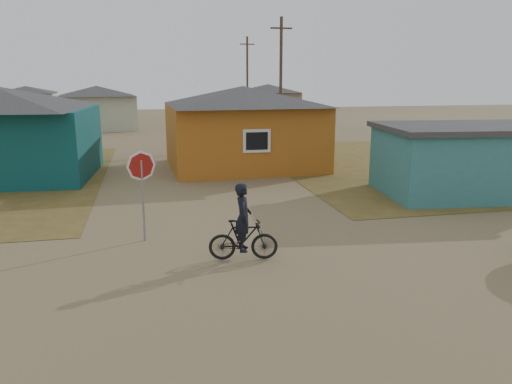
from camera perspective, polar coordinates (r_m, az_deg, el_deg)
ground at (r=10.88m, az=-0.43°, el=-10.40°), size 120.00×120.00×0.00m
grass_ne at (r=28.19m, az=22.65°, el=3.22°), size 20.00×18.00×0.00m
house_yellow at (r=24.31m, az=-1.46°, el=7.56°), size 7.72×6.76×3.90m
shed_turquoise at (r=20.18m, az=22.85°, el=3.42°), size 6.71×4.93×2.60m
house_pale_west at (r=44.02m, az=-17.65°, el=9.23°), size 7.04×6.15×3.60m
house_beige_east at (r=51.26m, az=1.35°, el=10.29°), size 6.95×6.05×3.60m
house_pale_north at (r=57.09m, az=-24.69°, el=9.30°), size 6.28×5.81×3.40m
utility_pole_near at (r=32.90m, az=2.85°, el=12.70°), size 1.40×0.20×8.00m
utility_pole_far at (r=48.71m, az=-1.00°, el=12.83°), size 1.40×0.20×8.00m
stop_sign at (r=13.45m, az=-12.93°, el=1.90°), size 0.80×0.06×2.45m
cyclist at (r=12.00m, az=-1.47°, el=-4.63°), size 1.73×0.74×1.89m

